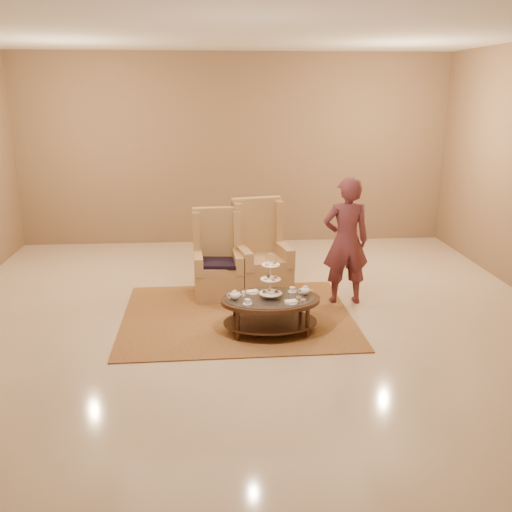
{
  "coord_description": "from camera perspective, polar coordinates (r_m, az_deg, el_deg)",
  "views": [
    {
      "loc": [
        -0.39,
        -6.73,
        2.82
      ],
      "look_at": [
        0.12,
        0.2,
        0.8
      ],
      "focal_mm": 40.0,
      "sensor_mm": 36.0,
      "label": 1
    }
  ],
  "objects": [
    {
      "name": "armchair_left",
      "position": [
        8.11,
        -3.85,
        -1.05
      ],
      "size": [
        0.7,
        0.72,
        1.23
      ],
      "rotation": [
        0.0,
        0.0,
        0.06
      ],
      "color": "tan",
      "rests_on": "ground"
    },
    {
      "name": "ceiling",
      "position": [
        7.3,
        -0.82,
        -6.48
      ],
      "size": [
        8.0,
        8.0,
        0.02
      ],
      "primitive_type": "cube",
      "color": "silver",
      "rests_on": "ground"
    },
    {
      "name": "ground",
      "position": [
        7.3,
        -0.82,
        -6.48
      ],
      "size": [
        8.0,
        8.0,
        0.0
      ],
      "primitive_type": "plane",
      "color": "beige",
      "rests_on": "ground"
    },
    {
      "name": "rug",
      "position": [
        7.43,
        -1.88,
        -6.0
      ],
      "size": [
        2.98,
        2.5,
        0.02
      ],
      "rotation": [
        0.0,
        0.0,
        0.02
      ],
      "color": "olive",
      "rests_on": "ground"
    },
    {
      "name": "tea_table",
      "position": [
        6.83,
        1.45,
        -4.84
      ],
      "size": [
        1.22,
        0.87,
        1.0
      ],
      "rotation": [
        0.0,
        0.0,
        0.04
      ],
      "color": "black",
      "rests_on": "ground"
    },
    {
      "name": "person",
      "position": [
        7.76,
        8.98,
        1.48
      ],
      "size": [
        0.65,
        0.44,
        1.74
      ],
      "rotation": [
        0.0,
        0.0,
        3.18
      ],
      "color": "#5B272D",
      "rests_on": "ground"
    },
    {
      "name": "wall_back",
      "position": [
        10.79,
        -2.16,
        10.52
      ],
      "size": [
        8.0,
        0.04,
        3.5
      ],
      "primitive_type": "cube",
      "color": "#866549",
      "rests_on": "ground"
    },
    {
      "name": "armchair_right",
      "position": [
        8.25,
        0.46,
        -0.47
      ],
      "size": [
        0.87,
        0.88,
        1.34
      ],
      "rotation": [
        0.0,
        0.0,
        0.22
      ],
      "color": "tan",
      "rests_on": "ground"
    }
  ]
}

